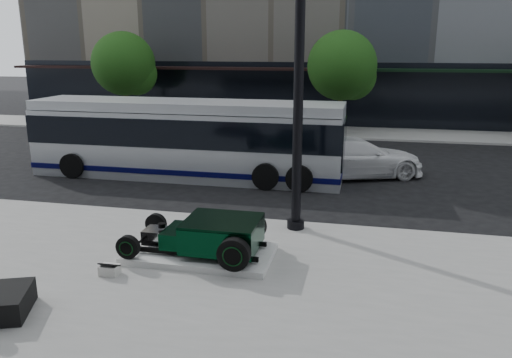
% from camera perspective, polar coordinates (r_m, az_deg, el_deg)
% --- Properties ---
extents(ground, '(120.00, 120.00, 0.00)m').
position_cam_1_polar(ground, '(16.29, 3.21, -2.72)').
color(ground, black).
rests_on(ground, ground).
extents(sidewalk_far, '(70.00, 4.00, 0.12)m').
position_cam_1_polar(sidewalk_far, '(29.84, 7.64, 5.39)').
color(sidewalk_far, gray).
rests_on(sidewalk_far, ground).
extents(street_trees, '(29.80, 3.80, 5.70)m').
position_cam_1_polar(street_trees, '(28.46, 10.08, 12.35)').
color(street_trees, black).
rests_on(street_trees, sidewalk_far).
extents(display_plinth, '(3.40, 1.80, 0.15)m').
position_cam_1_polar(display_plinth, '(11.99, -6.36, -8.43)').
color(display_plinth, silver).
rests_on(display_plinth, sidewalk_near).
extents(hot_rod, '(3.22, 2.00, 0.81)m').
position_cam_1_polar(hot_rod, '(11.70, -4.87, -6.33)').
color(hot_rod, black).
rests_on(hot_rod, display_plinth).
extents(info_plaque, '(0.40, 0.30, 0.31)m').
position_cam_1_polar(info_plaque, '(11.45, -16.40, -9.87)').
color(info_plaque, silver).
rests_on(info_plaque, sidewalk_near).
extents(lamppost, '(0.47, 0.47, 8.54)m').
position_cam_1_polar(lamppost, '(12.92, 4.90, 11.04)').
color(lamppost, black).
rests_on(lamppost, sidewalk_near).
extents(transit_bus, '(12.12, 2.88, 2.92)m').
position_cam_1_polar(transit_bus, '(19.54, -7.92, 4.62)').
color(transit_bus, silver).
rests_on(transit_bus, ground).
extents(white_sedan, '(5.77, 4.07, 1.55)m').
position_cam_1_polar(white_sedan, '(19.70, 11.17, 2.46)').
color(white_sedan, white).
rests_on(white_sedan, ground).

